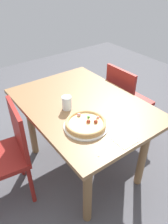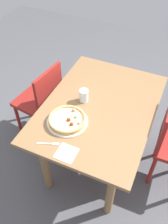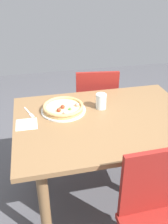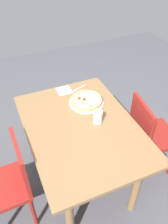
% 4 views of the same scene
% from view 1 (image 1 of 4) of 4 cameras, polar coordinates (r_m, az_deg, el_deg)
% --- Properties ---
extents(ground_plane, '(6.00, 6.00, 0.00)m').
position_cam_1_polar(ground_plane, '(2.36, -0.33, -13.66)').
color(ground_plane, '#4C4C51').
extents(dining_table, '(1.26, 0.90, 0.77)m').
position_cam_1_polar(dining_table, '(1.92, -0.39, -0.83)').
color(dining_table, olive).
rests_on(dining_table, ground).
extents(chair_near, '(0.45, 0.45, 0.89)m').
position_cam_1_polar(chair_near, '(1.89, -19.29, -9.93)').
color(chair_near, maroon).
rests_on(chair_near, ground).
extents(chair_far, '(0.41, 0.41, 0.89)m').
position_cam_1_polar(chair_far, '(2.45, 10.80, 2.97)').
color(chair_far, maroon).
rests_on(chair_far, ground).
extents(plate, '(0.33, 0.33, 0.01)m').
position_cam_1_polar(plate, '(1.59, 0.47, -3.70)').
color(plate, silver).
rests_on(plate, dining_table).
extents(pizza, '(0.30, 0.30, 0.05)m').
position_cam_1_polar(pizza, '(1.58, 0.50, -2.95)').
color(pizza, tan).
rests_on(pizza, plate).
extents(fork, '(0.07, 0.16, 0.00)m').
position_cam_1_polar(fork, '(1.45, 5.69, -8.91)').
color(fork, silver).
rests_on(fork, dining_table).
extents(drinking_glass, '(0.08, 0.08, 0.11)m').
position_cam_1_polar(drinking_glass, '(1.76, -4.49, 2.39)').
color(drinking_glass, silver).
rests_on(drinking_glass, dining_table).
extents(napkin, '(0.14, 0.14, 0.00)m').
position_cam_1_polar(napkin, '(1.51, 10.50, -7.03)').
color(napkin, white).
rests_on(napkin, dining_table).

